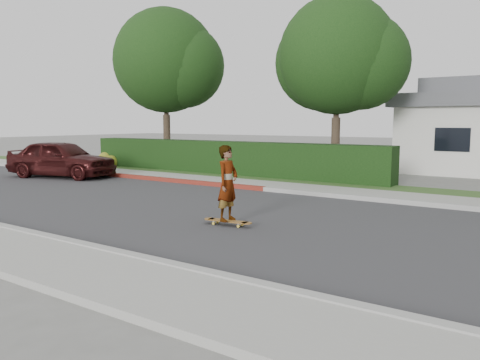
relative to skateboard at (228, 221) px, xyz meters
The scene contains 14 objects.
ground 3.18m from the skateboard, 162.84° to the left, with size 120.00×120.00×0.00m, color slate.
road 3.18m from the skateboard, 162.84° to the left, with size 60.00×8.00×0.01m, color #2D2D30.
curb_near 4.38m from the skateboard, 133.81° to the right, with size 60.00×0.20×0.15m, color #9E9E99.
curb_far 5.88m from the skateboard, 121.07° to the left, with size 60.00×0.20×0.15m, color #9E9E99.
curb_red_section 9.48m from the skateboard, 147.92° to the left, with size 12.00×0.21×0.15m, color maroon.
sidewalk_far 6.67m from the skateboard, 117.07° to the left, with size 60.00×1.60×0.12m, color gray.
planting_strip 8.12m from the skateboard, 111.93° to the left, with size 60.00×1.60×0.10m, color #2D4C1E.
hedge 10.15m from the skateboard, 126.56° to the left, with size 15.00×1.00×1.50m, color black.
flowering_shrub 15.13m from the skateboard, 149.53° to the left, with size 1.40×1.00×0.90m.
tree_left 15.18m from the skateboard, 137.62° to the left, with size 5.99×5.21×8.00m.
tree_center 11.31m from the skateboard, 98.70° to the left, with size 5.66×4.84×7.44m.
skateboard is the anchor object (origin of this frame).
skateboarder 0.87m from the skateboard, 165.96° to the right, with size 0.62×0.41×1.71m, color white.
car_maroon 11.85m from the skateboard, 161.96° to the left, with size 1.88×4.67×1.59m, color #391212.
Camera 1 is at (9.08, -9.44, 2.36)m, focal length 35.00 mm.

